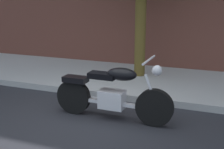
# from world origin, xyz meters

# --- Properties ---
(ground_plane) EXTENTS (60.00, 60.00, 0.00)m
(ground_plane) POSITION_xyz_m (0.00, 0.00, 0.00)
(ground_plane) COLOR #28282D
(sidewalk) EXTENTS (24.80, 2.79, 0.14)m
(sidewalk) POSITION_xyz_m (0.00, 2.80, 0.07)
(sidewalk) COLOR #AFAFAF
(sidewalk) RESTS_ON ground
(motorcycle) EXTENTS (2.16, 0.70, 1.14)m
(motorcycle) POSITION_xyz_m (0.40, 0.46, 0.46)
(motorcycle) COLOR black
(motorcycle) RESTS_ON ground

